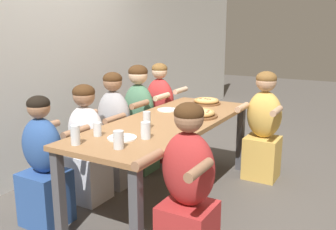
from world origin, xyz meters
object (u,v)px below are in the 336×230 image
pizza_board_second (199,114)px  diner_far_midleft (87,148)px  diner_near_left (188,195)px  diner_far_midright (139,122)px  pizza_board_main (207,101)px  empty_plate_b (122,138)px  drinking_glass_a (119,141)px  diner_far_left (44,168)px  drinking_glass_b (97,130)px  diner_near_right (263,130)px  diner_far_center (115,134)px  empty_plate_a (167,110)px  drinking_glass_c (147,121)px  drinking_glass_e (146,131)px  drinking_glass_d (75,136)px  diner_far_right (160,116)px

pizza_board_second → diner_far_midleft: 1.08m
diner_near_left → diner_far_midright: diner_far_midright is taller
pizza_board_main → empty_plate_b: 1.51m
drinking_glass_a → diner_far_left: size_ratio=0.12×
pizza_board_second → empty_plate_b: pizza_board_second is taller
pizza_board_main → drinking_glass_a: 1.72m
pizza_board_main → diner_far_midright: 0.78m
drinking_glass_b → diner_near_left: bearing=-99.3°
pizza_board_main → diner_near_right: 0.67m
diner_far_midright → diner_near_right: bearing=19.9°
empty_plate_b → diner_far_center: diner_far_center is taller
empty_plate_a → diner_near_right: diner_near_right is taller
drinking_glass_c → diner_far_left: bearing=133.5°
drinking_glass_e → diner_far_center: bearing=52.2°
drinking_glass_d → diner_far_left: 0.53m
drinking_glass_c → empty_plate_a: bearing=16.0°
drinking_glass_d → diner_near_right: bearing=-24.6°
empty_plate_a → diner_near_left: diner_near_left is taller
empty_plate_a → drinking_glass_c: size_ratio=1.43×
empty_plate_a → diner_far_midright: size_ratio=0.17×
drinking_glass_e → drinking_glass_a: bearing=173.6°
empty_plate_b → drinking_glass_b: bearing=99.8°
drinking_glass_d → diner_far_midleft: size_ratio=0.13×
drinking_glass_d → diner_far_left: diner_far_left is taller
diner_near_left → diner_far_right: (1.74, 1.25, 0.02)m
diner_near_right → drinking_glass_a: bearing=73.5°
diner_near_left → diner_far_midleft: diner_near_left is taller
drinking_glass_b → drinking_glass_c: (0.37, -0.21, 0.01)m
drinking_glass_b → diner_near_left: diner_near_left is taller
drinking_glass_d → pizza_board_main: bearing=-7.1°
drinking_glass_a → diner_near_right: (1.77, -0.53, -0.28)m
pizza_board_second → diner_near_right: (0.64, -0.45, -0.25)m
empty_plate_a → diner_far_right: 0.72m
pizza_board_main → diner_far_midright: size_ratio=0.26×
diner_far_right → diner_far_midright: size_ratio=0.98×
pizza_board_second → diner_near_left: 1.23m
drinking_glass_c → diner_near_left: diner_near_left is taller
pizza_board_second → drinking_glass_d: (-1.22, 0.40, 0.03)m
pizza_board_main → diner_far_midleft: 1.42m
diner_near_right → diner_far_center: size_ratio=0.99×
diner_far_center → empty_plate_b: bearing=-48.3°
diner_far_midright → diner_far_center: 0.44m
drinking_glass_b → diner_far_left: size_ratio=0.10×
drinking_glass_d → drinking_glass_a: bearing=-75.7°
drinking_glass_e → diner_near_right: (1.48, -0.49, -0.28)m
pizza_board_second → diner_far_midright: size_ratio=0.30×
pizza_board_main → drinking_glass_b: 1.56m
drinking_glass_a → diner_far_midleft: 0.92m
diner_near_right → diner_far_left: bearing=55.3°
empty_plate_a → drinking_glass_d: drinking_glass_d is taller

